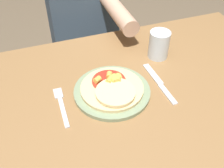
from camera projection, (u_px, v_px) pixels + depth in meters
The scene contains 7 objects.
dining_table at pixel (125, 114), 0.97m from camera, with size 1.29×0.75×0.77m.
plate at pixel (112, 91), 0.88m from camera, with size 0.26×0.26×0.01m.
pizza at pixel (113, 88), 0.86m from camera, with size 0.21×0.21×0.04m.
fork at pixel (61, 104), 0.84m from camera, with size 0.03×0.18×0.00m.
knife at pixel (160, 84), 0.91m from camera, with size 0.03×0.22×0.00m.
drinking_glass at pixel (159, 45), 1.00m from camera, with size 0.08×0.08×0.11m.
person_diner at pixel (84, 26), 1.39m from camera, with size 0.33×0.52×1.17m.
Camera 1 is at (-0.26, -0.59, 1.39)m, focal length 42.00 mm.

